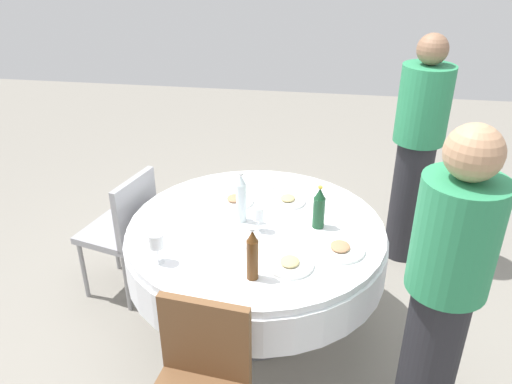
% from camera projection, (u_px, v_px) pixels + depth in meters
% --- Properties ---
extents(ground_plane, '(10.00, 10.00, 0.00)m').
position_uv_depth(ground_plane, '(256.00, 327.00, 3.19)').
color(ground_plane, gray).
extents(dining_table, '(1.46, 1.46, 0.74)m').
position_uv_depth(dining_table, '(256.00, 247.00, 2.91)').
color(dining_table, white).
rests_on(dining_table, ground_plane).
extents(bottle_dark_green_inner, '(0.07, 0.07, 0.25)m').
position_uv_depth(bottle_dark_green_inner, '(319.00, 208.00, 2.78)').
color(bottle_dark_green_inner, '#194728').
rests_on(bottle_dark_green_inner, dining_table).
extents(bottle_brown_south, '(0.06, 0.06, 0.28)m').
position_uv_depth(bottle_brown_south, '(252.00, 255.00, 2.36)').
color(bottle_brown_south, '#593314').
rests_on(bottle_brown_south, dining_table).
extents(bottle_clear_north, '(0.06, 0.06, 0.30)m').
position_uv_depth(bottle_clear_north, '(241.00, 199.00, 2.82)').
color(bottle_clear_north, silver).
rests_on(bottle_clear_north, dining_table).
extents(wine_glass_east, '(0.07, 0.07, 0.16)m').
position_uv_depth(wine_glass_east, '(156.00, 242.00, 2.48)').
color(wine_glass_east, white).
rests_on(wine_glass_east, dining_table).
extents(wine_glass_west, '(0.06, 0.06, 0.15)m').
position_uv_depth(wine_glass_west, '(259.00, 215.00, 2.75)').
color(wine_glass_west, white).
rests_on(wine_glass_west, dining_table).
extents(plate_near, '(0.25, 0.25, 0.04)m').
position_uv_depth(plate_near, '(340.00, 249.00, 2.62)').
color(plate_near, white).
rests_on(plate_near, dining_table).
extents(plate_right, '(0.23, 0.23, 0.04)m').
position_uv_depth(plate_right, '(235.00, 200.00, 3.07)').
color(plate_right, white).
rests_on(plate_right, dining_table).
extents(plate_mid, '(0.24, 0.24, 0.04)m').
position_uv_depth(plate_mid, '(290.00, 264.00, 2.50)').
color(plate_mid, white).
rests_on(plate_mid, dining_table).
extents(plate_outer, '(0.21, 0.21, 0.04)m').
position_uv_depth(plate_outer, '(288.00, 200.00, 3.08)').
color(plate_outer, white).
rests_on(plate_outer, dining_table).
extents(spoon_south, '(0.16, 0.12, 0.00)m').
position_uv_depth(spoon_south, '(243.00, 244.00, 2.68)').
color(spoon_south, silver).
rests_on(spoon_south, dining_table).
extents(knife_north, '(0.05, 0.18, 0.00)m').
position_uv_depth(knife_north, '(155.00, 240.00, 2.71)').
color(knife_north, silver).
rests_on(knife_north, dining_table).
extents(folded_napkin, '(0.20, 0.20, 0.02)m').
position_uv_depth(folded_napkin, '(259.00, 183.00, 3.27)').
color(folded_napkin, white).
rests_on(folded_napkin, dining_table).
extents(person_inner, '(0.34, 0.34, 1.63)m').
position_uv_depth(person_inner, '(417.00, 150.00, 3.50)').
color(person_inner, '#26262B').
rests_on(person_inner, ground_plane).
extents(person_south, '(0.34, 0.34, 1.59)m').
position_uv_depth(person_south, '(444.00, 291.00, 2.18)').
color(person_south, '#26262B').
rests_on(person_south, ground_plane).
extents(chair_rear, '(0.49, 0.49, 0.87)m').
position_uv_depth(chair_rear, '(125.00, 226.00, 3.26)').
color(chair_rear, '#99999E').
rests_on(chair_rear, ground_plane).
extents(chair_front, '(0.44, 0.44, 0.87)m').
position_uv_depth(chair_front, '(198.00, 382.00, 2.15)').
color(chair_front, brown).
rests_on(chair_front, ground_plane).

